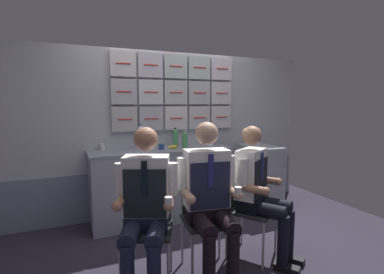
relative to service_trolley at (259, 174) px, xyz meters
The scene contains 17 objects.
ground 1.62m from the service_trolley, 141.09° to the right, with size 4.80×4.80×0.04m, color #2C2836.
galley_bulkhead 1.41m from the service_trolley, 161.55° to the left, with size 4.20×0.14×2.15m.
galley_counter 1.42m from the service_trolley, behind, with size 1.77×0.53×0.91m.
service_trolley is the anchor object (origin of this frame).
folding_chair_left 2.18m from the service_trolley, 150.98° to the right, with size 0.52×0.52×0.87m.
crew_member_left 2.32m from the service_trolley, 148.46° to the right, with size 0.56×0.68×1.29m.
folding_chair_right 1.77m from the service_trolley, 142.43° to the right, with size 0.45×0.46×0.87m.
crew_member_right 1.90m from the service_trolley, 139.06° to the right, with size 0.52×0.67×1.32m.
folding_chair_by_counter 1.40m from the service_trolley, 132.84° to the right, with size 0.55×0.55×0.87m.
crew_member_by_counter 1.46m from the service_trolley, 126.56° to the right, with size 0.60×0.66×1.27m.
water_bottle_blue_cap 0.94m from the service_trolley, behind, with size 0.07×0.07×0.30m.
water_bottle_clear 1.77m from the service_trolley, behind, with size 0.07×0.07×0.32m.
sparkling_bottle_green 1.24m from the service_trolley, behind, with size 0.07×0.07×0.22m.
water_bottle_short 1.33m from the service_trolley, 168.05° to the left, with size 0.06×0.06×0.25m.
coffee_cup_white 2.18m from the service_trolley, behind, with size 0.06×0.06×0.08m.
paper_cup_tan 1.50m from the service_trolley, behind, with size 0.07×0.07×0.07m.
snack_banana 1.35m from the service_trolley, behind, with size 0.17×0.10×0.04m.
Camera 1 is at (-1.29, -2.37, 1.48)m, focal length 27.25 mm.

